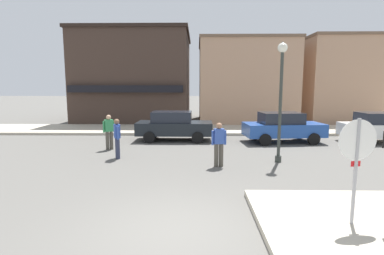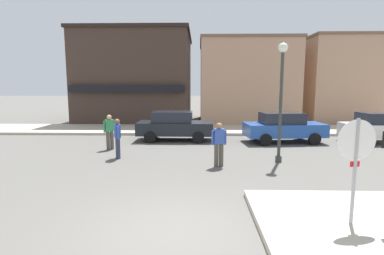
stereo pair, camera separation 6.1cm
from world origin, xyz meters
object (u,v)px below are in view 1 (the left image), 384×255
parked_car_nearest (174,125)px  stop_sign (356,158)px  parked_car_third (382,127)px  parked_car_second (283,127)px  pedestrian_kerb_side (219,143)px  lamp_post (281,85)px  pedestrian_crossing_far (109,131)px  pedestrian_crossing_near (117,137)px

parked_car_nearest → stop_sign: bearing=-66.4°
stop_sign → parked_car_third: bearing=56.5°
parked_car_third → parked_car_second: bearing=-179.4°
parked_car_second → pedestrian_kerb_side: pedestrian_kerb_side is taller
lamp_post → parked_car_nearest: lamp_post is taller
pedestrian_crossing_far → lamp_post: bearing=-16.6°
stop_sign → pedestrian_crossing_near: 8.76m
stop_sign → pedestrian_kerb_side: bearing=116.2°
parked_car_second → parked_car_third: 5.10m
parked_car_nearest → pedestrian_crossing_far: pedestrian_crossing_far is taller
parked_car_nearest → parked_car_third: 10.79m
pedestrian_kerb_side → stop_sign: bearing=-63.8°
parked_car_third → pedestrian_crossing_far: bearing=-171.6°
lamp_post → pedestrian_crossing_near: bearing=175.9°
lamp_post → parked_car_nearest: bearing=134.1°
stop_sign → pedestrian_kerb_side: stop_sign is taller
stop_sign → lamp_post: (-0.01, 5.52, 1.44)m
stop_sign → lamp_post: 5.71m
stop_sign → parked_car_second: (1.28, 9.61, -0.71)m
lamp_post → pedestrian_crossing_far: lamp_post is taller
parked_car_nearest → pedestrian_crossing_far: 3.68m
parked_car_third → pedestrian_crossing_near: pedestrian_crossing_near is taller
pedestrian_crossing_near → pedestrian_crossing_far: size_ratio=1.00×
parked_car_nearest → parked_car_second: (5.68, -0.44, 0.00)m
lamp_post → pedestrian_crossing_near: 6.71m
lamp_post → parked_car_nearest: (-4.38, 4.53, -2.15)m
parked_car_second → pedestrian_crossing_far: size_ratio=2.58×
pedestrian_crossing_near → pedestrian_kerb_side: same height
lamp_post → pedestrian_crossing_near: size_ratio=2.82×
stop_sign → parked_car_third: size_ratio=0.56×
parked_car_nearest → parked_car_second: size_ratio=0.97×
parked_car_nearest → pedestrian_kerb_side: size_ratio=2.50×
lamp_post → pedestrian_crossing_near: lamp_post is taller
parked_car_second → parked_car_third: size_ratio=1.02×
pedestrian_crossing_near → parked_car_nearest: bearing=64.2°
parked_car_nearest → pedestrian_crossing_near: size_ratio=2.50×
parked_car_second → pedestrian_crossing_far: 8.70m
parked_car_third → pedestrian_crossing_near: size_ratio=2.53×
parked_car_nearest → parked_car_third: bearing=-2.1°
parked_car_nearest → pedestrian_crossing_near: bearing=-115.8°
stop_sign → parked_car_third: (6.39, 9.66, -0.71)m
stop_sign → pedestrian_crossing_far: 10.53m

